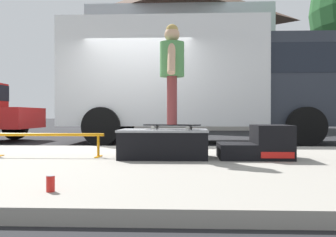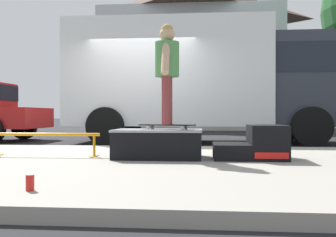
{
  "view_description": "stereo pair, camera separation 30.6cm",
  "coord_description": "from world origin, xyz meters",
  "px_view_note": "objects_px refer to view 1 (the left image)",
  "views": [
    {
      "loc": [
        1.1,
        -7.94,
        0.71
      ],
      "look_at": [
        0.78,
        -0.91,
        0.65
      ],
      "focal_mm": 41.64,
      "sensor_mm": 36.0,
      "label": 1
    },
    {
      "loc": [
        1.41,
        -7.92,
        0.71
      ],
      "look_at": [
        0.78,
        -0.91,
        0.65
      ],
      "focal_mm": 41.64,
      "sensor_mm": 36.0,
      "label": 2
    }
  ],
  "objects_px": {
    "grind_rail": "(48,139)",
    "skater_kid": "(172,65)",
    "skateboard": "(172,125)",
    "box_truck": "(202,77)",
    "skate_box": "(164,143)",
    "soda_can": "(51,184)",
    "kicker_ramp": "(260,145)"
  },
  "relations": [
    {
      "from": "skate_box",
      "to": "soda_can",
      "type": "bearing_deg",
      "value": -107.0
    },
    {
      "from": "skateboard",
      "to": "box_truck",
      "type": "height_order",
      "value": "box_truck"
    },
    {
      "from": "kicker_ramp",
      "to": "skater_kid",
      "type": "xyz_separation_m",
      "value": [
        -1.21,
        0.06,
        1.09
      ]
    },
    {
      "from": "skateboard",
      "to": "skater_kid",
      "type": "relative_size",
      "value": 0.58
    },
    {
      "from": "skate_box",
      "to": "box_truck",
      "type": "xyz_separation_m",
      "value": [
        0.72,
        4.77,
        1.37
      ]
    },
    {
      "from": "skater_kid",
      "to": "soda_can",
      "type": "height_order",
      "value": "skater_kid"
    },
    {
      "from": "soda_can",
      "to": "box_truck",
      "type": "xyz_separation_m",
      "value": [
        1.45,
        7.18,
        1.52
      ]
    },
    {
      "from": "kicker_ramp",
      "to": "skater_kid",
      "type": "bearing_deg",
      "value": 177.23
    },
    {
      "from": "skate_box",
      "to": "grind_rail",
      "type": "height_order",
      "value": "skate_box"
    },
    {
      "from": "kicker_ramp",
      "to": "soda_can",
      "type": "xyz_separation_m",
      "value": [
        -2.06,
        -2.41,
        -0.13
      ]
    },
    {
      "from": "skate_box",
      "to": "skateboard",
      "type": "bearing_deg",
      "value": 26.7
    },
    {
      "from": "skateboard",
      "to": "soda_can",
      "type": "height_order",
      "value": "skateboard"
    },
    {
      "from": "grind_rail",
      "to": "skateboard",
      "type": "relative_size",
      "value": 2.0
    },
    {
      "from": "skate_box",
      "to": "skater_kid",
      "type": "distance_m",
      "value": 1.08
    },
    {
      "from": "skater_kid",
      "to": "box_truck",
      "type": "xyz_separation_m",
      "value": [
        0.6,
        4.71,
        0.3
      ]
    },
    {
      "from": "skateboard",
      "to": "kicker_ramp",
      "type": "bearing_deg",
      "value": -2.77
    },
    {
      "from": "grind_rail",
      "to": "soda_can",
      "type": "xyz_separation_m",
      "value": [
        0.92,
        -2.48,
        -0.19
      ]
    },
    {
      "from": "kicker_ramp",
      "to": "skateboard",
      "type": "relative_size",
      "value": 1.19
    },
    {
      "from": "skate_box",
      "to": "soda_can",
      "type": "distance_m",
      "value": 2.53
    },
    {
      "from": "kicker_ramp",
      "to": "soda_can",
      "type": "height_order",
      "value": "kicker_ramp"
    },
    {
      "from": "grind_rail",
      "to": "box_truck",
      "type": "relative_size",
      "value": 0.23
    },
    {
      "from": "skateboard",
      "to": "skater_kid",
      "type": "height_order",
      "value": "skater_kid"
    },
    {
      "from": "skateboard",
      "to": "box_truck",
      "type": "xyz_separation_m",
      "value": [
        0.6,
        4.71,
        1.13
      ]
    },
    {
      "from": "grind_rail",
      "to": "skater_kid",
      "type": "xyz_separation_m",
      "value": [
        1.77,
        -0.01,
        1.03
      ]
    },
    {
      "from": "grind_rail",
      "to": "box_truck",
      "type": "height_order",
      "value": "box_truck"
    },
    {
      "from": "skate_box",
      "to": "grind_rail",
      "type": "bearing_deg",
      "value": 177.53
    },
    {
      "from": "skater_kid",
      "to": "soda_can",
      "type": "distance_m",
      "value": 2.88
    },
    {
      "from": "box_truck",
      "to": "skater_kid",
      "type": "bearing_deg",
      "value": -97.26
    },
    {
      "from": "kicker_ramp",
      "to": "soda_can",
      "type": "distance_m",
      "value": 3.18
    },
    {
      "from": "soda_can",
      "to": "skater_kid",
      "type": "bearing_deg",
      "value": 70.95
    },
    {
      "from": "skateboard",
      "to": "box_truck",
      "type": "bearing_deg",
      "value": 82.74
    },
    {
      "from": "skate_box",
      "to": "skateboard",
      "type": "height_order",
      "value": "skateboard"
    }
  ]
}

